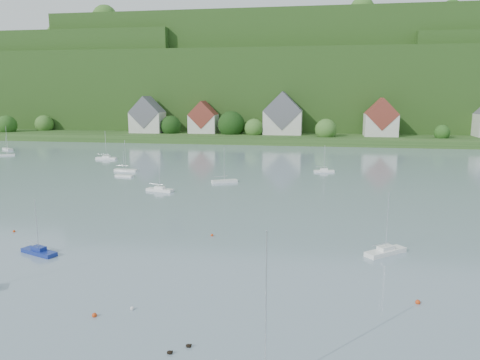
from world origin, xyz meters
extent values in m
cube|color=#26491B|center=(0.00, 200.00, 1.50)|extent=(600.00, 60.00, 3.00)
cube|color=#1B3B12|center=(0.00, 275.00, 20.00)|extent=(620.00, 160.00, 40.00)
cube|color=#1B3B12|center=(-150.00, 260.00, 24.00)|extent=(200.00, 120.00, 52.00)
cube|color=#1B3B12|center=(10.00, 270.00, 28.00)|extent=(240.00, 130.00, 60.00)
sphere|color=#396927|center=(-108.08, 191.48, 5.80)|extent=(8.61, 8.61, 8.61)
sphere|color=#244F17|center=(-119.76, 180.47, 5.94)|extent=(9.03, 9.03, 9.03)
sphere|color=#396927|center=(-6.80, 183.88, 5.66)|extent=(8.19, 8.19, 8.19)
sphere|color=#396927|center=(-51.96, 186.07, 5.11)|extent=(6.49, 6.49, 6.49)
sphere|color=#396927|center=(46.85, 192.08, 6.95)|extent=(12.16, 12.16, 12.16)
sphere|color=#396927|center=(22.99, 179.93, 5.84)|extent=(8.73, 8.73, 8.73)
sphere|color=black|center=(-43.87, 185.86, 6.03)|extent=(9.32, 9.32, 9.32)
sphere|color=#244F17|center=(67.84, 181.69, 5.03)|extent=(6.24, 6.24, 6.24)
sphere|color=black|center=(-17.00, 186.36, 6.87)|extent=(11.92, 11.92, 11.92)
sphere|color=#396927|center=(-119.71, 228.54, 51.84)|extent=(10.52, 10.52, 10.52)
sphere|color=#244F17|center=(-84.27, 263.14, 51.80)|extent=(10.29, 10.29, 10.29)
sphere|color=#396927|center=(-177.57, 262.59, 51.25)|extent=(7.15, 7.15, 7.15)
sphere|color=black|center=(-68.16, 251.39, 51.26)|extent=(7.18, 7.18, 7.18)
sphere|color=#244F17|center=(39.50, 255.03, 60.25)|extent=(12.83, 12.83, 12.83)
sphere|color=#396927|center=(-39.93, 242.18, 59.43)|extent=(8.18, 8.18, 8.18)
sphere|color=#244F17|center=(1.11, 279.65, 60.23)|extent=(12.73, 12.73, 12.73)
sphere|color=#244F17|center=(83.40, 244.53, 60.01)|extent=(11.50, 11.50, 11.50)
sphere|color=#244F17|center=(60.71, 274.89, 60.56)|extent=(14.65, 14.65, 14.65)
sphere|color=#396927|center=(39.25, 231.29, 60.09)|extent=(11.95, 11.95, 11.95)
sphere|color=#396927|center=(-47.14, 274.29, 59.24)|extent=(7.07, 7.07, 7.07)
sphere|color=black|center=(-3.47, 243.31, 59.44)|extent=(8.21, 8.21, 8.21)
sphere|color=#396927|center=(-22.82, 267.10, 60.14)|extent=(12.24, 12.24, 12.24)
sphere|color=#396927|center=(-95.50, 235.90, 60.39)|extent=(13.65, 13.65, 13.65)
sphere|color=#244F17|center=(101.03, 257.97, 59.41)|extent=(8.03, 8.03, 8.03)
sphere|color=#396927|center=(100.48, 258.36, 48.62)|extent=(14.97, 14.97, 14.97)
sphere|color=#244F17|center=(78.67, 255.82, 47.71)|extent=(9.78, 9.78, 9.78)
sphere|color=#244F17|center=(-39.98, 262.14, 42.10)|extent=(12.01, 12.01, 12.01)
sphere|color=black|center=(-3.70, 272.21, 42.75)|extent=(15.72, 15.72, 15.72)
sphere|color=#244F17|center=(10.88, 267.92, 41.84)|extent=(10.54, 10.54, 10.54)
sphere|color=#244F17|center=(-193.30, 298.62, 41.43)|extent=(8.18, 8.18, 8.18)
sphere|color=black|center=(-175.91, 289.59, 41.53)|extent=(8.74, 8.74, 8.74)
cube|color=beige|center=(-55.00, 187.00, 7.50)|extent=(14.00, 10.00, 9.00)
cube|color=#5B5B63|center=(-55.00, 187.00, 12.00)|extent=(14.00, 10.40, 14.00)
cube|color=beige|center=(-30.00, 189.00, 7.00)|extent=(12.00, 9.00, 8.00)
cube|color=maroon|center=(-30.00, 189.00, 11.00)|extent=(12.00, 9.36, 12.00)
cube|color=beige|center=(5.00, 188.00, 8.00)|extent=(16.00, 11.00, 10.00)
cube|color=#5B5B63|center=(5.00, 188.00, 13.00)|extent=(16.00, 11.44, 16.00)
cube|color=beige|center=(45.00, 186.00, 7.50)|extent=(13.00, 10.00, 9.00)
cube|color=maroon|center=(45.00, 186.00, 12.00)|extent=(13.00, 10.40, 13.00)
cube|color=navy|center=(-15.07, 41.08, 0.27)|extent=(5.52, 3.29, 0.53)
cube|color=navy|center=(-15.07, 41.08, 0.78)|extent=(2.12, 1.64, 0.50)
cylinder|color=silver|center=(-15.07, 41.08, 3.87)|extent=(0.10, 0.10, 6.67)
cylinder|color=silver|center=(-15.82, 41.37, 1.43)|extent=(2.77, 1.12, 0.08)
cube|color=white|center=(28.65, 48.34, 0.30)|extent=(5.66, 5.13, 0.60)
cube|color=white|center=(28.65, 48.34, 0.85)|extent=(2.36, 2.24, 0.50)
cylinder|color=silver|center=(28.65, 48.34, 4.34)|extent=(0.10, 0.10, 7.48)
cylinder|color=silver|center=(27.96, 47.77, 1.50)|extent=(2.57, 2.18, 0.08)
cylinder|color=silver|center=(16.54, 18.40, 6.18)|extent=(0.10, 0.10, 10.66)
sphere|color=red|center=(-0.18, 26.51, 0.00)|extent=(0.47, 0.47, 0.47)
sphere|color=silver|center=(2.71, 28.40, 0.00)|extent=(0.41, 0.41, 0.41)
sphere|color=red|center=(29.80, 34.23, 0.00)|extent=(0.50, 0.50, 0.50)
sphere|color=red|center=(5.06, 52.20, 0.00)|extent=(0.40, 0.40, 0.40)
sphere|color=red|center=(-24.36, 49.26, 0.00)|extent=(0.39, 0.39, 0.39)
ellipsoid|color=black|center=(8.61, 21.68, 0.11)|extent=(0.49, 0.31, 0.31)
sphere|color=black|center=(8.81, 21.68, 0.25)|extent=(0.13, 0.13, 0.13)
ellipsoid|color=black|center=(9.81, 22.88, 0.11)|extent=(0.49, 0.31, 0.31)
sphere|color=black|center=(10.01, 22.88, 0.25)|extent=(0.13, 0.13, 0.13)
cube|color=white|center=(-1.19, 92.36, 0.30)|extent=(6.00, 4.30, 0.59)
cylinder|color=silver|center=(-1.19, 92.36, 4.30)|extent=(0.10, 0.10, 7.42)
cylinder|color=silver|center=(-1.97, 91.93, 1.49)|extent=(2.90, 1.63, 0.08)
cube|color=white|center=(-45.00, 123.71, 0.32)|extent=(6.47, 1.88, 0.65)
cube|color=white|center=(-45.00, 123.71, 0.90)|extent=(2.27, 1.29, 0.50)
cylinder|color=silver|center=(-45.00, 123.71, 4.68)|extent=(0.10, 0.10, 8.06)
cylinder|color=silver|center=(-45.97, 123.70, 1.55)|extent=(3.55, 0.12, 0.08)
cube|color=white|center=(-81.18, 126.43, 0.24)|extent=(4.78, 3.45, 0.47)
cylinder|color=silver|center=(-81.18, 126.43, 3.43)|extent=(0.10, 0.10, 5.92)
cylinder|color=silver|center=(-81.80, 126.08, 1.37)|extent=(2.32, 1.33, 0.08)
cube|color=white|center=(-27.00, 95.58, 0.23)|extent=(4.80, 2.03, 0.46)
cylinder|color=silver|center=(-27.00, 95.58, 3.37)|extent=(0.10, 0.10, 5.81)
cylinder|color=silver|center=(-27.69, 95.69, 1.36)|extent=(2.54, 0.49, 0.08)
cube|color=white|center=(-29.81, 103.17, 0.31)|extent=(6.21, 2.07, 0.61)
cylinder|color=silver|center=(-29.81, 103.17, 4.43)|extent=(0.10, 0.10, 7.64)
cylinder|color=silver|center=(-30.73, 103.23, 1.51)|extent=(3.36, 0.28, 0.08)
cube|color=white|center=(-12.65, 80.57, 0.29)|extent=(6.07, 2.84, 0.59)
cube|color=white|center=(-12.65, 80.57, 0.84)|extent=(2.25, 1.55, 0.50)
cylinder|color=silver|center=(-12.65, 80.57, 4.24)|extent=(0.10, 0.10, 7.32)
cylinder|color=silver|center=(-13.50, 80.76, 1.49)|extent=(3.16, 0.76, 0.08)
cube|color=white|center=(21.66, 110.69, 0.26)|extent=(5.38, 2.53, 0.52)
cube|color=white|center=(21.66, 110.69, 0.77)|extent=(1.99, 1.38, 0.50)
cylinder|color=silver|center=(21.66, 110.69, 3.76)|extent=(0.10, 0.10, 6.48)
cylinder|color=silver|center=(20.90, 110.52, 1.42)|extent=(2.80, 0.69, 0.08)
cube|color=white|center=(-90.88, 140.22, 0.32)|extent=(6.15, 5.16, 0.63)
cylinder|color=silver|center=(-90.88, 140.22, 4.58)|extent=(0.10, 0.10, 7.90)
cylinder|color=silver|center=(-91.65, 140.78, 1.53)|extent=(2.85, 2.12, 0.08)
camera|label=1|loc=(19.57, -10.32, 20.25)|focal=34.66mm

